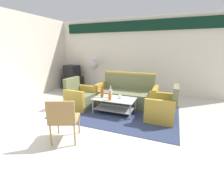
{
  "coord_description": "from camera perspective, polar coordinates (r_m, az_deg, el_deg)",
  "views": [
    {
      "loc": [
        1.41,
        -3.0,
        1.69
      ],
      "look_at": [
        -0.04,
        0.69,
        0.65
      ],
      "focal_mm": 25.3,
      "sensor_mm": 36.0,
      "label": 1
    }
  ],
  "objects": [
    {
      "name": "armchair_left",
      "position": [
        4.71,
        -11.48,
        -2.94
      ],
      "size": [
        0.74,
        0.8,
        0.85
      ],
      "rotation": [
        0.0,
        0.0,
        -1.64
      ],
      "color": "#6B704C",
      "rests_on": "rug"
    },
    {
      "name": "pedestal_fan",
      "position": [
        6.37,
        -6.4,
        8.5
      ],
      "size": [
        0.36,
        0.36,
        1.27
      ],
      "color": "#2D2D33",
      "rests_on": "ground"
    },
    {
      "name": "couch",
      "position": [
        4.83,
        5.31,
        -1.92
      ],
      "size": [
        1.8,
        0.75,
        0.96
      ],
      "rotation": [
        0.0,
        0.0,
        3.15
      ],
      "color": "#6B704C",
      "rests_on": "rug"
    },
    {
      "name": "rug",
      "position": [
        4.36,
        1.99,
        -8.07
      ],
      "size": [
        3.12,
        2.11,
        0.01
      ],
      "primitive_type": "cube",
      "color": "#2D3856",
      "rests_on": "ground"
    },
    {
      "name": "ground_plane",
      "position": [
        3.72,
        -3.37,
        -12.35
      ],
      "size": [
        14.0,
        14.0,
        0.0
      ],
      "primitive_type": "plane",
      "color": "beige"
    },
    {
      "name": "cup",
      "position": [
        4.12,
        2.89,
        -2.69
      ],
      "size": [
        0.08,
        0.08,
        0.1
      ],
      "primitive_type": "cylinder",
      "color": "silver",
      "rests_on": "coffee_table"
    },
    {
      "name": "bottle_red",
      "position": [
        4.4,
        -3.4,
        -0.92
      ],
      "size": [
        0.07,
        0.07,
        0.26
      ],
      "color": "red",
      "rests_on": "coffee_table"
    },
    {
      "name": "wicker_chair",
      "position": [
        3.0,
        -17.18,
        -9.54
      ],
      "size": [
        0.63,
        0.63,
        0.84
      ],
      "rotation": [
        0.0,
        0.0,
        0.4
      ],
      "color": "#AD844C",
      "rests_on": "ground"
    },
    {
      "name": "bottle_orange",
      "position": [
        4.01,
        -0.77,
        -2.58
      ],
      "size": [
        0.08,
        0.08,
        0.24
      ],
      "color": "#D85919",
      "rests_on": "coffee_table"
    },
    {
      "name": "armchair_right",
      "position": [
        4.02,
        17.62,
        -6.44
      ],
      "size": [
        0.71,
        0.77,
        0.85
      ],
      "rotation": [
        0.0,
        0.0,
        1.56
      ],
      "color": "#6B704C",
      "rests_on": "rug"
    },
    {
      "name": "wall_back",
      "position": [
        6.22,
        8.57,
        12.55
      ],
      "size": [
        6.52,
        0.19,
        2.8
      ],
      "color": "silver",
      "rests_on": "ground"
    },
    {
      "name": "bottle_brown",
      "position": [
        4.24,
        -3.67,
        -1.25
      ],
      "size": [
        0.08,
        0.08,
        0.31
      ],
      "color": "brown",
      "rests_on": "coffee_table"
    },
    {
      "name": "bottle_clear",
      "position": [
        4.22,
        -0.51,
        -1.3
      ],
      "size": [
        0.08,
        0.08,
        0.31
      ],
      "color": "silver",
      "rests_on": "coffee_table"
    },
    {
      "name": "coffee_table",
      "position": [
        4.21,
        0.82,
        -5.01
      ],
      "size": [
        1.1,
        0.6,
        0.4
      ],
      "color": "silver",
      "rests_on": "rug"
    },
    {
      "name": "television",
      "position": [
        6.91,
        -14.28,
        6.5
      ],
      "size": [
        0.69,
        0.57,
        0.48
      ],
      "rotation": [
        0.0,
        0.0,
        2.89
      ],
      "color": "black",
      "rests_on": "tv_stand"
    },
    {
      "name": "tv_stand",
      "position": [
        6.99,
        -14.04,
        2.45
      ],
      "size": [
        0.8,
        0.5,
        0.52
      ],
      "primitive_type": "cube",
      "color": "black",
      "rests_on": "ground"
    }
  ]
}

